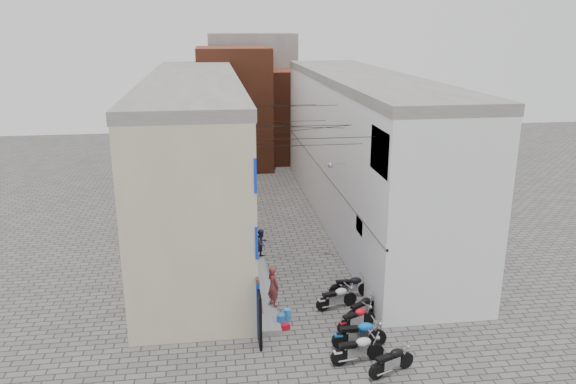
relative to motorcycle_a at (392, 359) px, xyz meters
name	(u,v)px	position (x,y,z in m)	size (l,w,h in m)	color
ground	(322,333)	(-1.90, 3.00, -0.56)	(90.00, 90.00, 0.00)	#585552
plinth	(247,223)	(-3.95, 16.00, -0.43)	(0.90, 26.00, 0.25)	slate
building_left	(196,155)	(-6.88, 15.95, 3.94)	(5.10, 27.00, 9.00)	#C1AF92
building_right	(362,149)	(3.10, 16.00, 3.95)	(5.94, 26.00, 9.00)	white
building_far_brick_left	(234,108)	(-3.90, 31.00, 4.44)	(6.00, 6.00, 10.00)	brown
building_far_brick_right	(290,115)	(1.10, 33.00, 3.44)	(5.00, 6.00, 8.00)	brown
building_far_concrete	(252,93)	(-1.90, 37.00, 4.94)	(8.00, 5.00, 11.00)	slate
far_shopfront	(262,159)	(-1.90, 28.20, 0.64)	(2.00, 0.30, 2.40)	black
overhead_wires	(294,124)	(-1.90, 10.64, 6.56)	(5.80, 13.02, 1.32)	black
motorcycle_a	(392,359)	(0.00, 0.00, 0.00)	(0.61, 1.93, 1.12)	black
motorcycle_b	(358,348)	(-1.02, 0.82, 0.03)	(0.65, 2.05, 1.19)	silver
motorcycle_c	(359,333)	(-0.69, 1.80, 0.06)	(0.68, 2.14, 1.24)	blue
motorcycle_d	(357,317)	(-0.46, 3.08, -0.03)	(0.58, 1.84, 1.07)	red
motorcycle_e	(362,307)	(0.00, 3.93, -0.04)	(0.57, 1.81, 1.05)	black
motorcycle_f	(337,297)	(-0.87, 4.91, -0.01)	(0.60, 1.91, 1.11)	silver
motorcycle_g	(351,285)	(0.00, 5.89, 0.00)	(0.62, 1.95, 1.13)	black
person_a	(273,286)	(-3.60, 5.08, 0.60)	(0.66, 0.44, 1.82)	brown
person_b	(262,243)	(-3.60, 10.31, 0.46)	(0.75, 0.58, 1.54)	#2E2E45
water_jug_near	(281,321)	(-3.45, 3.72, -0.29)	(0.35, 0.35, 0.54)	#2360B3
water_jug_far	(287,314)	(-3.12, 4.23, -0.32)	(0.31, 0.31, 0.48)	#2A87D4
red_crate	(285,326)	(-3.32, 3.50, -0.44)	(0.37, 0.28, 0.23)	#AE0C20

